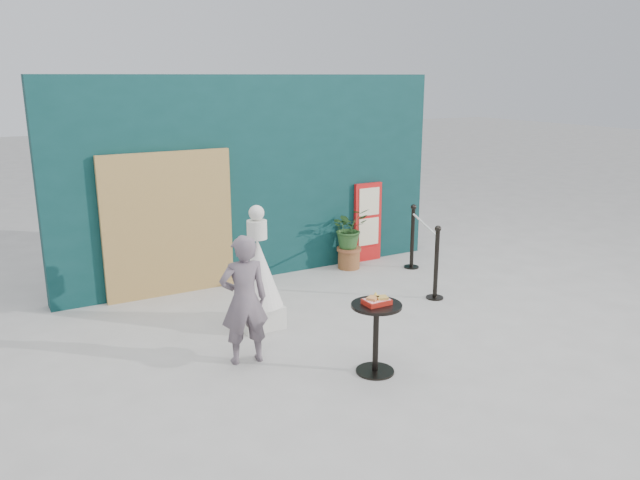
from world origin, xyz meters
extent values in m
plane|color=#ADAAA5|center=(0.00, 0.00, 0.00)|extent=(60.00, 60.00, 0.00)
cube|color=#0A2F2E|center=(0.00, 3.15, 1.50)|extent=(6.00, 0.30, 3.00)
cube|color=tan|center=(-1.40, 2.94, 1.00)|extent=(1.80, 0.08, 2.00)
imported|color=#685960|center=(-1.35, 0.43, 0.70)|extent=(0.56, 0.41, 1.41)
cube|color=red|center=(1.90, 2.96, 0.65)|extent=(0.50, 0.06, 1.30)
cube|color=beige|center=(1.90, 2.92, 1.00)|extent=(0.38, 0.02, 0.45)
cube|color=beige|center=(1.90, 2.92, 0.50)|extent=(0.38, 0.02, 0.45)
cube|color=red|center=(1.90, 2.92, 0.15)|extent=(0.38, 0.02, 0.18)
cube|color=silver|center=(-0.82, 1.27, 0.14)|extent=(0.51, 0.51, 0.28)
cone|color=white|center=(-0.82, 1.27, 0.69)|extent=(0.59, 0.59, 0.83)
cylinder|color=silver|center=(-0.82, 1.27, 1.22)|extent=(0.24, 0.24, 0.22)
sphere|color=silver|center=(-0.82, 1.27, 1.42)|extent=(0.18, 0.18, 0.18)
cylinder|color=black|center=(-0.29, -0.46, 0.01)|extent=(0.40, 0.40, 0.02)
cylinder|color=black|center=(-0.29, -0.46, 0.36)|extent=(0.06, 0.06, 0.72)
cylinder|color=black|center=(-0.29, -0.46, 0.73)|extent=(0.52, 0.52, 0.03)
cube|color=#AA1C12|center=(-0.29, -0.46, 0.78)|extent=(0.26, 0.19, 0.05)
cube|color=red|center=(-0.29, -0.46, 0.80)|extent=(0.24, 0.17, 0.00)
cube|color=#E3A253|center=(-0.33, -0.45, 0.82)|extent=(0.15, 0.14, 0.02)
cube|color=gold|center=(-0.24, -0.48, 0.82)|extent=(0.13, 0.13, 0.02)
cone|color=yellow|center=(-0.27, -0.41, 0.83)|extent=(0.06, 0.06, 0.06)
cylinder|color=brown|center=(1.40, 2.74, 0.15)|extent=(0.35, 0.35, 0.29)
cylinder|color=brown|center=(1.40, 2.74, 0.32)|extent=(0.39, 0.39, 0.05)
imported|color=#274E21|center=(1.40, 2.74, 0.66)|extent=(0.58, 0.50, 0.64)
cylinder|color=black|center=(1.69, 0.96, 0.01)|extent=(0.24, 0.24, 0.02)
cylinder|color=black|center=(1.69, 0.96, 0.48)|extent=(0.06, 0.06, 0.96)
sphere|color=black|center=(1.69, 0.96, 0.99)|extent=(0.09, 0.09, 0.09)
cylinder|color=black|center=(2.29, 2.26, 0.01)|extent=(0.24, 0.24, 0.02)
cylinder|color=black|center=(2.29, 2.26, 0.48)|extent=(0.06, 0.06, 0.96)
sphere|color=black|center=(2.29, 2.26, 0.99)|extent=(0.09, 0.09, 0.09)
cylinder|color=silver|center=(1.99, 1.61, 0.88)|extent=(0.63, 1.31, 0.03)
camera|label=1|loc=(-3.71, -5.32, 2.98)|focal=35.00mm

